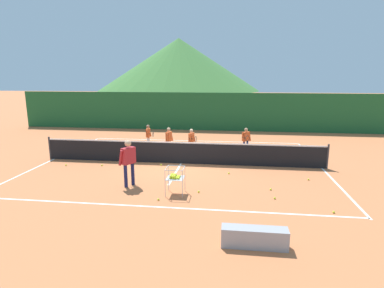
% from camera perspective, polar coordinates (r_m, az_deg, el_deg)
% --- Properties ---
extents(ground_plane, '(120.00, 120.00, 0.00)m').
position_cam_1_polar(ground_plane, '(13.97, -1.99, -3.55)').
color(ground_plane, '#C67042').
extents(line_baseline_near, '(12.03, 0.08, 0.01)m').
position_cam_1_polar(line_baseline_near, '(9.58, -6.64, -11.27)').
color(line_baseline_near, white).
rests_on(line_baseline_near, ground).
extents(line_baseline_far, '(12.03, 0.08, 0.01)m').
position_cam_1_polar(line_baseline_far, '(18.73, 0.44, 0.59)').
color(line_baseline_far, white).
rests_on(line_baseline_far, ground).
extents(line_sideline_west, '(0.08, 9.69, 0.01)m').
position_cam_1_polar(line_sideline_west, '(16.05, -23.73, -2.49)').
color(line_sideline_west, white).
rests_on(line_sideline_west, ground).
extents(line_sideline_east, '(0.08, 9.69, 0.01)m').
position_cam_1_polar(line_sideline_east, '(14.32, 22.58, -4.11)').
color(line_sideline_east, white).
rests_on(line_sideline_east, ground).
extents(line_service_center, '(0.08, 5.70, 0.01)m').
position_cam_1_polar(line_service_center, '(13.96, -1.99, -3.54)').
color(line_service_center, white).
rests_on(line_service_center, ground).
extents(tennis_net, '(12.46, 0.08, 1.05)m').
position_cam_1_polar(tennis_net, '(13.84, -2.01, -1.56)').
color(tennis_net, '#333338').
rests_on(tennis_net, ground).
extents(instructor, '(0.55, 0.82, 1.65)m').
position_cam_1_polar(instructor, '(11.15, -11.47, -2.64)').
color(instructor, '#191E4C').
rests_on(instructor, ground).
extents(student_0, '(0.44, 0.60, 1.28)m').
position_cam_1_polar(student_0, '(16.78, -7.93, 1.75)').
color(student_0, silver).
rests_on(student_0, ground).
extents(student_1, '(0.32, 0.54, 1.34)m').
position_cam_1_polar(student_1, '(15.42, -4.22, 1.03)').
color(student_1, silver).
rests_on(student_1, ground).
extents(student_2, '(0.41, 0.67, 1.28)m').
position_cam_1_polar(student_2, '(15.35, -0.07, 0.89)').
color(student_2, navy).
rests_on(student_2, ground).
extents(student_3, '(0.48, 0.68, 1.30)m').
position_cam_1_polar(student_3, '(15.78, 9.78, 1.05)').
color(student_3, navy).
rests_on(student_3, ground).
extents(ball_cart, '(0.58, 0.58, 0.90)m').
position_cam_1_polar(ball_cart, '(10.31, -3.17, -5.95)').
color(ball_cart, '#B7B7BC').
rests_on(ball_cart, ground).
extents(tennis_ball_0, '(0.07, 0.07, 0.07)m').
position_cam_1_polar(tennis_ball_0, '(12.54, 20.41, -6.05)').
color(tennis_ball_0, yellow).
rests_on(tennis_ball_0, ground).
extents(tennis_ball_1, '(0.07, 0.07, 0.07)m').
position_cam_1_polar(tennis_ball_1, '(14.65, -21.94, -3.56)').
color(tennis_ball_1, yellow).
rests_on(tennis_ball_1, ground).
extents(tennis_ball_2, '(0.07, 0.07, 0.07)m').
position_cam_1_polar(tennis_ball_2, '(11.12, 14.11, -7.98)').
color(tennis_ball_2, yellow).
rests_on(tennis_ball_2, ground).
extents(tennis_ball_3, '(0.07, 0.07, 0.07)m').
position_cam_1_polar(tennis_ball_3, '(10.40, 14.81, -9.47)').
color(tennis_ball_3, yellow).
rests_on(tennis_ball_3, ground).
extents(tennis_ball_4, '(0.07, 0.07, 0.07)m').
position_cam_1_polar(tennis_ball_4, '(14.10, -16.04, -3.73)').
color(tennis_ball_4, yellow).
rests_on(tennis_ball_4, ground).
extents(tennis_ball_5, '(0.07, 0.07, 0.07)m').
position_cam_1_polar(tennis_ball_5, '(9.96, 24.35, -11.20)').
color(tennis_ball_5, yellow).
rests_on(tennis_ball_5, ground).
extents(tennis_ball_6, '(0.07, 0.07, 0.07)m').
position_cam_1_polar(tennis_ball_6, '(10.02, -6.13, -9.98)').
color(tennis_ball_6, yellow).
rests_on(tennis_ball_6, ground).
extents(tennis_ball_7, '(0.07, 0.07, 0.07)m').
position_cam_1_polar(tennis_ball_7, '(13.69, -5.64, -3.78)').
color(tennis_ball_7, yellow).
rests_on(tennis_ball_7, ground).
extents(tennis_ball_8, '(0.07, 0.07, 0.07)m').
position_cam_1_polar(tennis_ball_8, '(10.58, 1.22, -8.66)').
color(tennis_ball_8, yellow).
rests_on(tennis_ball_8, ground).
extents(tennis_ball_9, '(0.07, 0.07, 0.07)m').
position_cam_1_polar(tennis_ball_9, '(12.57, 6.71, -5.29)').
color(tennis_ball_9, yellow).
rests_on(tennis_ball_9, ground).
extents(windscreen_fence, '(26.47, 0.08, 2.66)m').
position_cam_1_polar(windscreen_fence, '(22.20, 1.61, 5.91)').
color(windscreen_fence, '#1E5B2D').
rests_on(windscreen_fence, ground).
extents(courtside_bench, '(1.50, 0.36, 0.46)m').
position_cam_1_polar(courtside_bench, '(7.57, 11.26, -16.30)').
color(courtside_bench, '#99999E').
rests_on(courtside_bench, ground).
extents(hill_0, '(40.60, 40.60, 12.92)m').
position_cam_1_polar(hill_0, '(82.19, -2.41, 14.22)').
color(hill_0, '#427A38').
rests_on(hill_0, ground).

